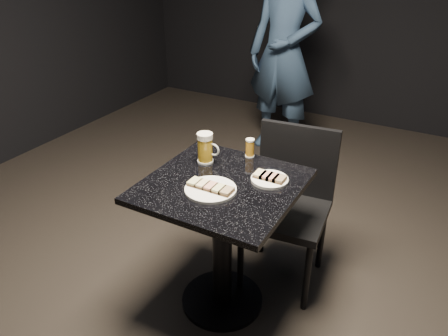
{
  "coord_description": "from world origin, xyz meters",
  "views": [
    {
      "loc": [
        0.87,
        -1.54,
        1.78
      ],
      "look_at": [
        0.0,
        0.02,
        0.82
      ],
      "focal_mm": 35.0,
      "sensor_mm": 36.0,
      "label": 1
    }
  ],
  "objects_px": {
    "plate_large": "(211,190)",
    "chair": "(290,198)",
    "table": "(222,225)",
    "beer_tumbler": "(250,148)",
    "plate_small": "(270,180)",
    "patron": "(284,53)",
    "beer_mug": "(205,148)"
  },
  "relations": [
    {
      "from": "plate_large",
      "to": "chair",
      "type": "distance_m",
      "value": 0.59
    },
    {
      "from": "table",
      "to": "beer_tumbler",
      "type": "distance_m",
      "value": 0.43
    },
    {
      "from": "plate_small",
      "to": "beer_tumbler",
      "type": "relative_size",
      "value": 1.81
    },
    {
      "from": "plate_small",
      "to": "patron",
      "type": "xyz_separation_m",
      "value": [
        -0.69,
        1.86,
        0.13
      ]
    },
    {
      "from": "plate_large",
      "to": "patron",
      "type": "height_order",
      "value": "patron"
    },
    {
      "from": "beer_tumbler",
      "to": "chair",
      "type": "distance_m",
      "value": 0.37
    },
    {
      "from": "plate_large",
      "to": "plate_small",
      "type": "relative_size",
      "value": 1.33
    },
    {
      "from": "plate_large",
      "to": "beer_mug",
      "type": "distance_m",
      "value": 0.3
    },
    {
      "from": "beer_tumbler",
      "to": "chair",
      "type": "bearing_deg",
      "value": 23.8
    },
    {
      "from": "plate_large",
      "to": "beer_tumbler",
      "type": "distance_m",
      "value": 0.41
    },
    {
      "from": "plate_large",
      "to": "beer_mug",
      "type": "relative_size",
      "value": 1.5
    },
    {
      "from": "patron",
      "to": "table",
      "type": "relative_size",
      "value": 2.35
    },
    {
      "from": "plate_large",
      "to": "chair",
      "type": "relative_size",
      "value": 0.27
    },
    {
      "from": "plate_large",
      "to": "patron",
      "type": "bearing_deg",
      "value": 103.39
    },
    {
      "from": "patron",
      "to": "beer_mug",
      "type": "bearing_deg",
      "value": -75.35
    },
    {
      "from": "patron",
      "to": "chair",
      "type": "bearing_deg",
      "value": -61.5
    },
    {
      "from": "plate_large",
      "to": "table",
      "type": "relative_size",
      "value": 0.32
    },
    {
      "from": "beer_mug",
      "to": "chair",
      "type": "xyz_separation_m",
      "value": [
        0.38,
        0.26,
        -0.33
      ]
    },
    {
      "from": "patron",
      "to": "plate_large",
      "type": "bearing_deg",
      "value": -72.02
    },
    {
      "from": "plate_small",
      "to": "beer_tumbler",
      "type": "xyz_separation_m",
      "value": [
        -0.2,
        0.19,
        0.04
      ]
    },
    {
      "from": "table",
      "to": "chair",
      "type": "relative_size",
      "value": 0.85
    },
    {
      "from": "beer_mug",
      "to": "table",
      "type": "bearing_deg",
      "value": -39.81
    },
    {
      "from": "table",
      "to": "beer_mug",
      "type": "height_order",
      "value": "beer_mug"
    },
    {
      "from": "plate_large",
      "to": "patron",
      "type": "distance_m",
      "value": 2.14
    },
    {
      "from": "plate_small",
      "to": "beer_tumbler",
      "type": "distance_m",
      "value": 0.28
    },
    {
      "from": "beer_tumbler",
      "to": "plate_small",
      "type": "bearing_deg",
      "value": -43.84
    },
    {
      "from": "plate_large",
      "to": "plate_small",
      "type": "height_order",
      "value": "same"
    },
    {
      "from": "plate_small",
      "to": "beer_tumbler",
      "type": "bearing_deg",
      "value": 136.16
    },
    {
      "from": "plate_large",
      "to": "beer_mug",
      "type": "bearing_deg",
      "value": 125.39
    },
    {
      "from": "patron",
      "to": "chair",
      "type": "distance_m",
      "value": 1.77
    },
    {
      "from": "plate_large",
      "to": "plate_small",
      "type": "bearing_deg",
      "value": 47.42
    },
    {
      "from": "plate_small",
      "to": "beer_mug",
      "type": "relative_size",
      "value": 1.13
    }
  ]
}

